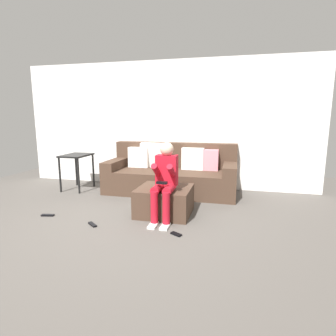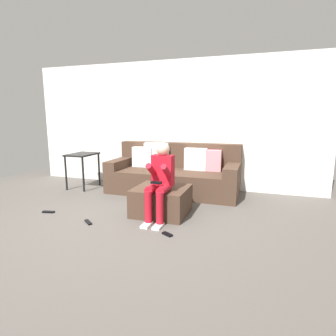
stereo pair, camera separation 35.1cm
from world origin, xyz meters
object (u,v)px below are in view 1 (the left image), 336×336
remote_by_storage_bin (92,224)px  remote_near_ottoman (176,234)px  ottoman (165,201)px  side_table (77,160)px  remote_under_side_table (48,215)px  couch_sectional (172,174)px  person_seated (165,178)px

remote_by_storage_bin → remote_near_ottoman: bearing=36.7°
ottoman → remote_near_ottoman: 0.78m
remote_near_ottoman → side_table: bearing=174.0°
remote_by_storage_bin → remote_under_side_table: size_ratio=1.02×
couch_sectional → side_table: couch_sectional is taller
remote_near_ottoman → remote_by_storage_bin: size_ratio=0.79×
couch_sectional → side_table: (-1.81, -0.28, 0.23)m
couch_sectional → ottoman: couch_sectional is taller
person_seated → remote_near_ottoman: size_ratio=7.41×
remote_by_storage_bin → remote_under_side_table: (-0.79, 0.16, 0.00)m
remote_near_ottoman → remote_by_storage_bin: 1.12m
couch_sectional → person_seated: bearing=-80.6°
ottoman → remote_by_storage_bin: size_ratio=4.19×
person_seated → side_table: 2.35m
person_seated → remote_under_side_table: 1.77m
person_seated → remote_by_storage_bin: bearing=-152.0°
person_seated → side_table: size_ratio=1.54×
person_seated → remote_near_ottoman: person_seated is taller
remote_near_ottoman → remote_by_storage_bin: bearing=-152.5°
couch_sectional → remote_under_side_table: bearing=-129.4°
ottoman → remote_near_ottoman: size_ratio=5.32×
remote_near_ottoman → remote_by_storage_bin: same height
ottoman → person_seated: person_seated is taller
remote_under_side_table → person_seated: bearing=-1.6°
remote_near_ottoman → remote_under_side_table: 1.92m
ottoman → remote_by_storage_bin: bearing=-140.8°
side_table → remote_under_side_table: side_table is taller
ottoman → remote_under_side_table: ottoman is taller
couch_sectional → remote_near_ottoman: (0.50, -1.91, -0.33)m
person_seated → remote_near_ottoman: (0.26, -0.49, -0.57)m
remote_by_storage_bin → remote_under_side_table: 0.81m
ottoman → side_table: (-1.99, 0.94, 0.37)m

